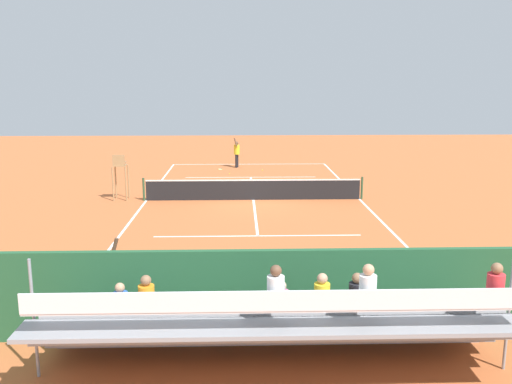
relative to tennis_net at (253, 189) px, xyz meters
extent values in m
plane|color=#BC6033|center=(0.00, 0.00, -0.50)|extent=(60.00, 60.00, 0.00)
cube|color=white|center=(0.00, -11.00, -0.50)|extent=(10.00, 0.10, 0.01)
cube|color=white|center=(0.00, 11.00, -0.50)|extent=(10.00, 0.10, 0.01)
cube|color=white|center=(-5.00, 0.00, -0.50)|extent=(0.10, 22.00, 0.01)
cube|color=white|center=(5.00, 0.00, -0.50)|extent=(0.10, 22.00, 0.01)
cube|color=white|center=(0.00, -6.05, -0.50)|extent=(7.50, 0.10, 0.01)
cube|color=white|center=(0.00, 6.05, -0.50)|extent=(7.50, 0.10, 0.01)
cube|color=white|center=(0.00, 0.00, -0.50)|extent=(0.10, 12.10, 0.01)
cube|color=white|center=(0.00, -11.00, -0.50)|extent=(0.10, 0.30, 0.01)
cube|color=black|center=(0.00, 0.00, -0.05)|extent=(10.00, 0.02, 0.91)
cube|color=white|center=(0.00, 0.00, 0.44)|extent=(10.00, 0.04, 0.06)
cylinder|color=#2D5133|center=(-5.10, 0.00, 0.03)|extent=(0.10, 0.10, 1.07)
cylinder|color=#2D5133|center=(5.10, 0.00, 0.03)|extent=(0.10, 0.10, 1.07)
cube|color=#235633|center=(0.00, 14.00, 0.50)|extent=(18.00, 0.16, 2.00)
cube|color=gray|center=(0.00, 14.35, -0.28)|extent=(9.00, 0.10, 0.45)
cube|color=gray|center=(0.00, 14.70, -0.09)|extent=(9.00, 0.80, 0.08)
cube|color=gray|center=(0.00, 14.32, -0.28)|extent=(9.00, 0.04, 0.45)
cube|color=silver|center=(0.00, 14.80, 0.33)|extent=(8.60, 0.36, 0.04)
cube|color=silver|center=(0.00, 14.98, 0.53)|extent=(8.60, 0.03, 0.36)
cube|color=gray|center=(0.00, 15.50, 0.36)|extent=(9.00, 0.80, 0.08)
cube|color=gray|center=(0.00, 15.12, 0.17)|extent=(9.00, 0.04, 0.45)
cube|color=silver|center=(0.00, 15.60, 0.78)|extent=(8.60, 0.36, 0.04)
cube|color=silver|center=(0.00, 15.78, 0.98)|extent=(8.60, 0.03, 0.36)
cube|color=gray|center=(0.00, 16.30, 0.81)|extent=(9.00, 0.80, 0.08)
cube|color=gray|center=(0.00, 15.92, 0.62)|extent=(9.00, 0.04, 0.45)
cube|color=silver|center=(0.00, 16.40, 1.23)|extent=(8.60, 0.36, 0.04)
cube|color=silver|center=(0.00, 16.58, 1.43)|extent=(8.60, 0.03, 0.36)
cylinder|color=gray|center=(-4.50, 15.50, 0.67)|extent=(0.06, 0.06, 2.35)
cylinder|color=gray|center=(4.50, 15.50, 0.67)|extent=(0.06, 0.06, 2.35)
cube|color=#2D2D33|center=(-1.55, 16.23, 1.27)|extent=(0.32, 0.40, 0.12)
cylinder|color=white|center=(-1.55, 16.35, 1.55)|extent=(0.30, 0.30, 0.45)
sphere|color=tan|center=(-1.55, 16.35, 1.88)|extent=(0.20, 0.20, 0.20)
cube|color=#2D2D33|center=(-3.77, 16.23, 1.27)|extent=(0.32, 0.40, 0.12)
cylinder|color=red|center=(-3.77, 16.35, 1.55)|extent=(0.30, 0.30, 0.45)
sphere|color=#8C6647|center=(-3.77, 16.35, 1.88)|extent=(0.20, 0.20, 0.20)
cube|color=#2D2D33|center=(-1.54, 15.43, 0.82)|extent=(0.32, 0.40, 0.12)
cylinder|color=black|center=(-1.54, 15.55, 1.10)|extent=(0.30, 0.30, 0.45)
sphere|color=#8C6647|center=(-1.54, 15.55, 1.43)|extent=(0.20, 0.20, 0.20)
cube|color=#2D2D33|center=(-0.89, 15.43, 0.82)|extent=(0.32, 0.40, 0.12)
cylinder|color=yellow|center=(-0.89, 15.55, 1.10)|extent=(0.30, 0.30, 0.45)
sphere|color=tan|center=(-0.89, 15.55, 1.43)|extent=(0.20, 0.20, 0.20)
cube|color=#2D2D33|center=(2.38, 15.43, 0.82)|extent=(0.32, 0.40, 0.12)
cylinder|color=orange|center=(2.38, 15.55, 1.10)|extent=(0.30, 0.30, 0.45)
sphere|color=#8C6647|center=(2.38, 15.55, 1.43)|extent=(0.20, 0.20, 0.20)
cube|color=#2D2D33|center=(0.04, 16.23, 1.27)|extent=(0.32, 0.40, 0.12)
cylinder|color=white|center=(0.04, 16.35, 1.55)|extent=(0.30, 0.30, 0.45)
sphere|color=brown|center=(0.04, 16.35, 1.88)|extent=(0.20, 0.20, 0.20)
cube|color=#2D2D33|center=(-0.19, 14.63, 0.37)|extent=(0.32, 0.40, 0.12)
cylinder|color=pink|center=(-0.19, 14.75, 0.65)|extent=(0.30, 0.30, 0.45)
sphere|color=beige|center=(-0.19, 14.75, 0.98)|extent=(0.20, 0.20, 0.20)
cube|color=#2D2D33|center=(3.05, 14.63, 0.37)|extent=(0.32, 0.40, 0.12)
cylinder|color=blue|center=(3.05, 14.75, 0.65)|extent=(0.30, 0.30, 0.45)
sphere|color=tan|center=(3.05, 14.75, 0.98)|extent=(0.20, 0.20, 0.20)
cube|color=#2D2D33|center=(-0.04, 15.43, 0.82)|extent=(0.32, 0.40, 0.12)
cylinder|color=#9399A3|center=(-0.04, 15.55, 1.10)|extent=(0.30, 0.30, 0.45)
sphere|color=tan|center=(-0.04, 15.55, 1.43)|extent=(0.20, 0.20, 0.20)
cylinder|color=#A88456|center=(5.90, -0.57, 0.30)|extent=(0.07, 0.07, 1.60)
cylinder|color=#A88456|center=(6.50, -0.57, 0.30)|extent=(0.07, 0.07, 1.60)
cylinder|color=#A88456|center=(5.90, 0.03, 0.30)|extent=(0.07, 0.07, 1.60)
cylinder|color=#A88456|center=(6.50, 0.03, 0.30)|extent=(0.07, 0.07, 1.60)
cube|color=#A88456|center=(6.20, -0.27, 1.13)|extent=(0.56, 0.56, 0.06)
cube|color=#A88456|center=(6.20, -0.03, 1.40)|extent=(0.56, 0.06, 0.48)
cube|color=#A88456|center=(5.94, -0.27, 1.28)|extent=(0.04, 0.48, 0.04)
cube|color=#A88456|center=(6.46, -0.27, 1.28)|extent=(0.04, 0.48, 0.04)
cube|color=#9E754C|center=(-3.32, 13.20, -0.05)|extent=(1.80, 0.40, 0.05)
cylinder|color=#9E754C|center=(-4.07, 13.20, -0.28)|extent=(0.06, 0.06, 0.45)
cylinder|color=#9E754C|center=(-2.57, 13.20, -0.28)|extent=(0.06, 0.06, 0.45)
cube|color=#9E754C|center=(-3.32, 13.38, 0.25)|extent=(1.80, 0.04, 0.36)
cube|color=black|center=(-1.52, 13.40, -0.32)|extent=(0.90, 0.36, 0.36)
cylinder|color=black|center=(0.78, -9.75, -0.08)|extent=(0.14, 0.14, 0.85)
cylinder|color=black|center=(0.85, -9.54, -0.08)|extent=(0.14, 0.14, 0.85)
cylinder|color=yellow|center=(0.81, -9.64, 0.65)|extent=(0.45, 0.45, 0.60)
sphere|color=brown|center=(0.81, -9.64, 1.06)|extent=(0.22, 0.22, 0.22)
cylinder|color=brown|center=(0.88, -9.43, 1.15)|extent=(0.26, 0.16, 0.55)
cylinder|color=brown|center=(0.75, -9.85, 0.68)|extent=(0.11, 0.11, 0.50)
cylinder|color=black|center=(1.80, -9.13, -0.49)|extent=(0.08, 0.28, 0.03)
torus|color=#D8CC4C|center=(1.85, -8.86, -0.49)|extent=(0.36, 0.36, 0.02)
cylinder|color=white|center=(1.85, -8.86, -0.49)|extent=(0.25, 0.25, 0.00)
sphere|color=#CCDB33|center=(-0.77, -8.32, -0.47)|extent=(0.07, 0.07, 0.07)
sphere|color=#CCDB33|center=(1.24, -7.15, -0.47)|extent=(0.07, 0.07, 0.07)
cylinder|color=#232328|center=(3.63, 13.04, -0.08)|extent=(0.14, 0.14, 0.85)
cylinder|color=#232328|center=(3.62, 12.82, -0.08)|extent=(0.14, 0.14, 0.85)
cylinder|color=black|center=(3.62, 12.93, 0.65)|extent=(0.39, 0.39, 0.60)
sphere|color=brown|center=(3.62, 12.93, 1.06)|extent=(0.22, 0.22, 0.22)
cylinder|color=brown|center=(3.61, 12.71, 1.15)|extent=(0.26, 0.11, 0.55)
cylinder|color=brown|center=(3.64, 13.15, 0.68)|extent=(0.10, 0.10, 0.50)
camera|label=1|loc=(0.64, 25.22, 5.07)|focal=38.71mm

